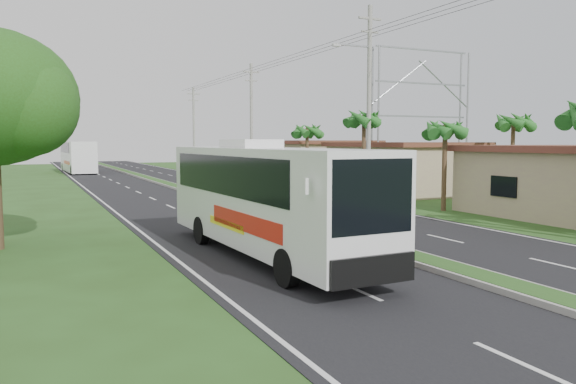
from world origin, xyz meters
name	(u,v)px	position (x,y,z in m)	size (l,w,h in m)	color
ground	(467,277)	(0.00, 0.00, 0.00)	(180.00, 180.00, 0.00)	#29471A
road_asphalt	(229,204)	(0.00, 20.00, 0.01)	(14.00, 160.00, 0.02)	black
median_strip	(229,202)	(0.00, 20.00, 0.10)	(1.20, 160.00, 0.18)	gray
lane_edge_left	(112,210)	(-6.70, 20.00, 0.00)	(0.12, 160.00, 0.01)	silver
lane_edge_right	(327,199)	(6.70, 20.00, 0.00)	(0.12, 160.00, 0.01)	silver
shop_mid	(401,167)	(14.00, 22.00, 1.86)	(7.60, 10.60, 3.67)	tan
shop_far	(313,160)	(14.00, 36.00, 1.93)	(8.60, 11.60, 3.82)	tan
palm_verge_b	(445,129)	(9.40, 12.00, 4.36)	(2.40, 2.40, 5.05)	#473321
palm_verge_c	(364,119)	(8.80, 19.00, 5.12)	(2.40, 2.40, 5.85)	#473321
palm_verge_d	(307,131)	(9.30, 28.00, 4.55)	(2.40, 2.40, 5.25)	#473321
palm_behind_shop	(513,122)	(17.50, 15.00, 4.93)	(2.40, 2.40, 5.65)	#473321
utility_pole_b	(369,100)	(8.47, 18.00, 6.26)	(3.20, 0.28, 12.00)	gray
utility_pole_c	(251,121)	(8.50, 38.00, 5.67)	(1.60, 0.28, 11.00)	gray
utility_pole_d	(194,128)	(8.50, 58.00, 5.42)	(1.60, 0.28, 10.50)	gray
billboard_lattice	(421,107)	(22.00, 30.00, 6.82)	(10.18, 1.18, 12.07)	gray
coach_bus_main	(264,193)	(-3.99, 4.88, 2.08)	(2.85, 11.77, 3.78)	white
coach_bus_far	(78,155)	(-5.20, 60.59, 2.11)	(3.21, 12.84, 3.72)	white
motorcyclist	(238,203)	(-2.00, 12.89, 0.87)	(1.76, 0.57, 2.37)	black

